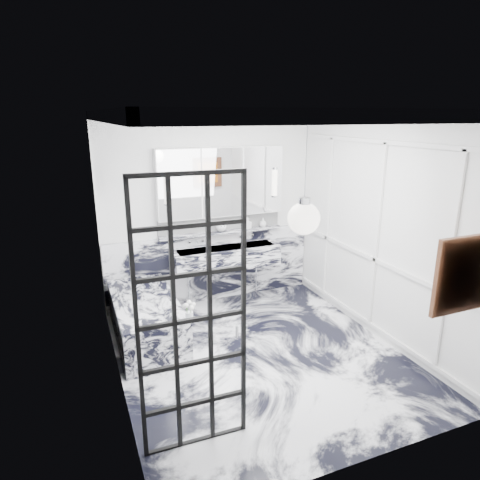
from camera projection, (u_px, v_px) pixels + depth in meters
name	position (u px, v px, depth m)	size (l,w,h in m)	color
floor	(260.00, 355.00, 5.10)	(3.60, 3.60, 0.00)	white
ceiling	(264.00, 110.00, 4.31)	(3.60, 3.60, 0.00)	white
wall_back	(210.00, 210.00, 6.30)	(3.60, 3.60, 0.00)	white
wall_front	(366.00, 309.00, 3.11)	(3.60, 3.60, 0.00)	white
wall_left	(112.00, 261.00, 4.13)	(3.60, 3.60, 0.00)	white
wall_right	(379.00, 229.00, 5.28)	(3.60, 3.60, 0.00)	white
marble_clad_back	(212.00, 267.00, 6.53)	(3.18, 0.05, 1.05)	white
marble_clad_left	(114.00, 267.00, 4.15)	(0.02, 3.56, 2.68)	white
panel_molding	(377.00, 237.00, 5.30)	(0.03, 3.40, 2.30)	white
soap_bottle_a	(246.00, 221.00, 6.47)	(0.09, 0.09, 0.23)	#8C5919
soap_bottle_b	(248.00, 223.00, 6.50)	(0.07, 0.07, 0.15)	#4C4C51
soap_bottle_c	(263.00, 222.00, 6.59)	(0.11, 0.11, 0.14)	silver
face_pot	(221.00, 226.00, 6.34)	(0.16, 0.16, 0.16)	white
amber_bottle	(247.00, 225.00, 6.50)	(0.04, 0.04, 0.10)	#8C5919
flower_vase	(189.00, 317.00, 4.72)	(0.09, 0.09, 0.12)	silver
crittall_door	(193.00, 320.00, 3.43)	(0.88, 0.04, 2.35)	black
artwork	(466.00, 274.00, 3.47)	(0.56, 0.05, 0.56)	orange
pendant_light	(304.00, 219.00, 3.39)	(0.26, 0.26, 0.26)	white
trough_sink	(226.00, 257.00, 6.33)	(1.60, 0.45, 0.30)	silver
ledge	(222.00, 232.00, 6.38)	(1.90, 0.14, 0.04)	silver
subway_tile	(220.00, 223.00, 6.40)	(1.90, 0.03, 0.23)	white
mirror_cabinet	(221.00, 182.00, 6.17)	(1.90, 0.16, 1.00)	white
sconce_left	(167.00, 190.00, 5.80)	(0.07, 0.07, 0.40)	white
sconce_right	(275.00, 183.00, 6.40)	(0.07, 0.07, 0.40)	white
bathtub	(146.00, 319.00, 5.39)	(0.75, 1.65, 0.55)	silver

